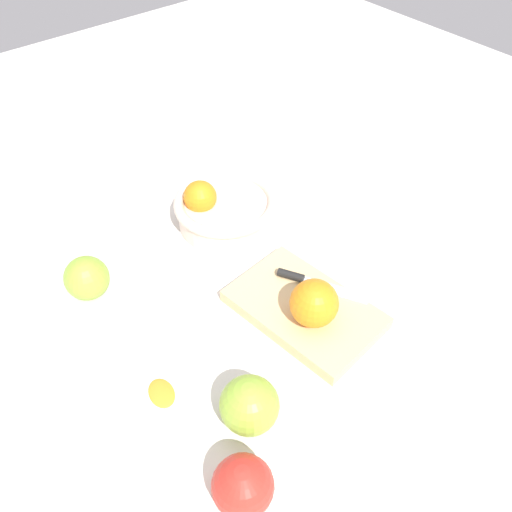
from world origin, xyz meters
The scene contains 9 objects.
ground_plane centered at (0.00, 0.00, 0.00)m, with size 2.40×2.40×0.00m, color silver.
bowl centered at (-0.19, 0.12, 0.04)m, with size 0.19×0.19×0.09m.
cutting_board centered at (0.07, 0.09, 0.01)m, with size 0.24×0.15×0.02m, color #DBB77F.
orange_on_board centered at (0.10, 0.08, 0.06)m, with size 0.08×0.08×0.08m, color orange.
knife centered at (0.04, 0.12, 0.03)m, with size 0.14×0.09×0.01m.
apple_front_left centered at (-0.19, -0.16, 0.04)m, with size 0.07×0.07×0.07m, color #8EB738.
apple_front_right centered at (0.16, -0.10, 0.04)m, with size 0.08×0.08×0.08m, color #8EB738.
apple_front_right_2 centered at (0.24, -0.17, 0.04)m, with size 0.08×0.08×0.08m, color red.
citrus_peel centered at (0.05, -0.17, 0.00)m, with size 0.05×0.04×0.01m, color orange.
Camera 1 is at (0.46, -0.33, 0.69)m, focal length 38.22 mm.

